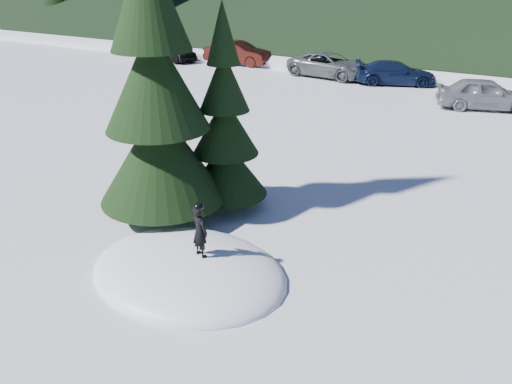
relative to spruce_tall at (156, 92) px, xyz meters
The scene contains 10 objects.
ground 4.37m from the spruce_tall, 39.29° to the right, with size 200.00×200.00×0.00m, color white.
snow_mound 4.37m from the spruce_tall, 39.29° to the right, with size 4.48×3.52×0.96m, color white.
spruce_tall is the anchor object (origin of this frame).
spruce_short 2.11m from the spruce_tall, 54.46° to the left, with size 2.20×2.20×5.37m.
child_skier 3.75m from the spruce_tall, 34.19° to the right, with size 0.42×0.27×1.14m, color black.
car_0 25.09m from the spruce_tall, 129.72° to the left, with size 1.65×4.09×1.39m, color black.
car_1 23.37m from the spruce_tall, 118.75° to the left, with size 1.63×4.69×1.54m, color black.
car_2 20.17m from the spruce_tall, 101.58° to the left, with size 2.38×5.17×1.44m, color #52565B.
car_3 19.76m from the spruce_tall, 89.99° to the left, with size 1.82×4.48×1.30m, color #0E1733.
car_4 17.35m from the spruce_tall, 72.23° to the left, with size 1.71×4.24×1.44m, color gray.
Camera 1 is at (6.00, -6.98, 5.98)m, focal length 35.00 mm.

